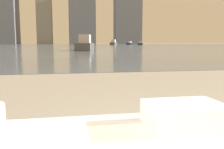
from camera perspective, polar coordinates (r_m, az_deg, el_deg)
The scene contains 8 objects.
towel_stack at distance 0.91m, azimuth 16.44°, elevation -8.84°, with size 0.26×0.21×0.08m.
harbor_water at distance 61.86m, azimuth -10.22°, elevation 6.50°, with size 180.00×110.00×0.01m.
harbor_boat_0 at distance 86.23m, azimuth 4.12°, elevation 7.10°, with size 2.06×3.25×1.15m.
harbor_boat_2 at distance 25.57m, azimuth -6.21°, elevation 6.74°, with size 2.30×4.49×1.61m.
harbor_boat_3 at distance 81.12m, azimuth 0.36°, elevation 7.24°, with size 3.18×4.84×1.72m.
harbor_boat_4 at distance 76.51m, azimuth 6.44°, elevation 7.05°, with size 1.69×3.40×1.22m.
skyline_tower_2 at distance 118.98m, azimuth -15.22°, elevation 13.82°, with size 6.49×9.28×29.31m.
skyline_tower_3 at distance 118.56m, azimuth -6.94°, elevation 12.36°, with size 11.60×12.65×22.38m.
Camera 1 is at (-0.49, 0.15, 0.85)m, focal length 40.00 mm.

